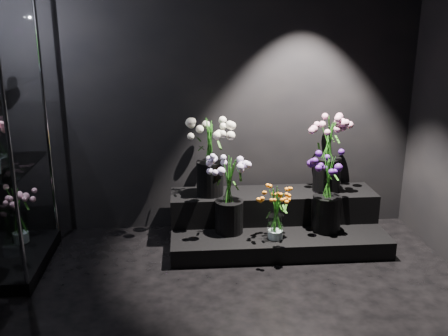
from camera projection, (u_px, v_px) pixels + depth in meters
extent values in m
plane|color=black|center=(204.00, 85.00, 4.61)|extent=(4.00, 0.00, 4.00)
cube|color=black|center=(276.00, 235.00, 4.58)|extent=(1.92, 0.85, 0.16)
cube|color=black|center=(273.00, 205.00, 4.72)|extent=(1.92, 0.43, 0.27)
cube|color=black|center=(10.00, 260.00, 4.17)|extent=(0.61, 1.01, 0.10)
cylinder|color=white|center=(275.00, 227.00, 4.29)|extent=(0.14, 0.14, 0.22)
cylinder|color=black|center=(229.00, 217.00, 4.42)|extent=(0.25, 0.25, 0.29)
cylinder|color=black|center=(327.00, 213.00, 4.45)|extent=(0.25, 0.25, 0.32)
cylinder|color=black|center=(210.00, 178.00, 4.58)|extent=(0.25, 0.25, 0.32)
cylinder|color=black|center=(327.00, 174.00, 4.67)|extent=(0.25, 0.25, 0.32)
cylinder|color=white|center=(20.00, 228.00, 4.35)|extent=(0.14, 0.14, 0.26)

